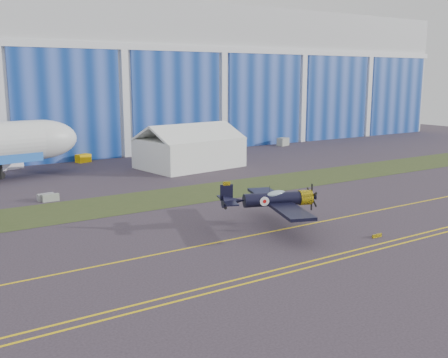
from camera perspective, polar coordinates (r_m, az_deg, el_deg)
ground at (r=49.65m, az=-12.15°, el=-6.88°), size 260.00×260.00×0.00m
grass_median at (r=62.48m, az=-16.73°, el=-3.37°), size 260.00×10.00×0.02m
taxiway_centreline at (r=45.23m, az=-9.87°, el=-8.58°), size 200.00×0.20×0.02m
edge_line_near at (r=37.25m, az=-3.98°, el=-12.84°), size 80.00×0.20×0.02m
edge_line_far at (r=38.05m, az=-4.72°, el=-12.32°), size 80.00×0.20×0.02m
guard_board_right at (r=52.33m, az=16.31°, el=-5.95°), size 1.20×0.15×0.35m
warbird at (r=52.85m, az=5.30°, el=-2.21°), size 15.03×16.48×4.03m
tent at (r=88.65m, az=-3.78°, el=3.68°), size 17.52×13.88×7.45m
shipping_container at (r=93.57m, az=-23.09°, el=1.78°), size 7.09×5.01×2.85m
tug at (r=97.23m, az=-15.08°, el=2.19°), size 2.86×2.27×1.45m
gse_box at (r=117.52m, az=6.44°, el=4.05°), size 3.27×2.43×1.75m
barrier_a at (r=68.58m, az=-18.85°, el=-1.86°), size 2.06×0.85×0.90m
barrier_b at (r=67.92m, az=-18.35°, el=-1.95°), size 2.00×0.60×0.90m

